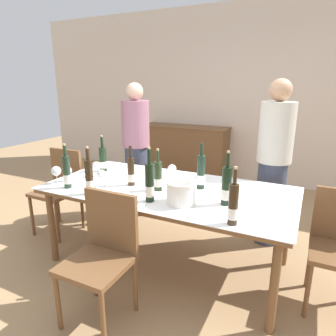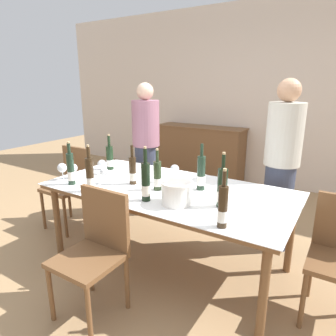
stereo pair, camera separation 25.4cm
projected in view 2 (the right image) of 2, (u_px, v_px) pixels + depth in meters
The scene contains 24 objects.
ground_plane at pixel (168, 262), 2.80m from camera, with size 12.00×12.00×0.00m, color #A37F56.
back_wall at pixel (262, 97), 4.68m from camera, with size 8.00×0.10×2.80m.
sideboard_cabinet at pixel (200, 152), 5.16m from camera, with size 1.52×0.46×0.90m.
dining_table at pixel (168, 194), 2.61m from camera, with size 2.13×1.06×0.73m.
ice_bucket at pixel (177, 192), 2.23m from camera, with size 0.24×0.24×0.17m.
wine_bottle_0 at pixel (110, 158), 3.12m from camera, with size 0.07×0.07×0.37m.
wine_bottle_1 at pixel (146, 183), 2.28m from camera, with size 0.07×0.07×0.43m.
wine_bottle_2 at pixel (71, 169), 2.65m from camera, with size 0.06×0.06×0.39m.
wine_bottle_3 at pixel (222, 189), 2.17m from camera, with size 0.08×0.08×0.41m.
wine_bottle_4 at pixel (157, 176), 2.52m from camera, with size 0.07×0.07×0.36m.
wine_bottle_5 at pixel (223, 208), 1.86m from camera, with size 0.06×0.06×0.39m.
wine_bottle_6 at pixel (133, 171), 2.67m from camera, with size 0.06×0.06×0.36m.
wine_bottle_7 at pixel (201, 174), 2.52m from camera, with size 0.07×0.07×0.40m.
wine_bottle_8 at pixel (90, 175), 2.48m from camera, with size 0.07×0.07×0.40m.
wine_glass_0 at pixel (104, 173), 2.69m from camera, with size 0.08×0.08×0.15m.
wine_glass_1 at pixel (73, 168), 2.84m from camera, with size 0.08×0.08×0.14m.
wine_glass_2 at pixel (62, 168), 2.78m from camera, with size 0.09×0.09×0.16m.
wine_glass_3 at pixel (102, 164), 2.96m from camera, with size 0.09×0.09×0.15m.
wine_glass_4 at pixel (159, 173), 2.72m from camera, with size 0.07×0.07×0.13m.
wine_glass_5 at pixel (175, 169), 2.79m from camera, with size 0.08×0.08×0.15m.
chair_left_end at pixel (71, 181), 3.41m from camera, with size 0.42×0.42×0.91m.
chair_near_front at pixel (96, 245), 2.10m from camera, with size 0.42×0.42×0.89m.
person_host at pixel (146, 150), 3.68m from camera, with size 0.33×0.33×1.61m.
person_guest_left at pixel (281, 168), 2.85m from camera, with size 0.33×0.33×1.65m.
Camera 2 is at (1.29, -2.08, 1.61)m, focal length 32.00 mm.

